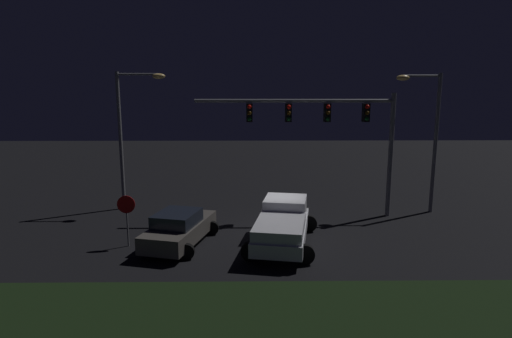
# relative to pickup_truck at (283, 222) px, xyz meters

# --- Properties ---
(ground_plane) EXTENTS (80.00, 80.00, 0.00)m
(ground_plane) POSITION_rel_pickup_truck_xyz_m (-0.11, 1.60, -1.00)
(ground_plane) COLOR black
(grass_median) EXTENTS (20.11, 6.02, 0.10)m
(grass_median) POSITION_rel_pickup_truck_xyz_m (-0.11, -6.91, -0.95)
(grass_median) COLOR black
(grass_median) RESTS_ON ground_plane
(pickup_truck) EXTENTS (3.52, 5.67, 1.80)m
(pickup_truck) POSITION_rel_pickup_truck_xyz_m (0.00, 0.00, 0.00)
(pickup_truck) COLOR silver
(pickup_truck) RESTS_ON ground_plane
(car_sedan) EXTENTS (3.15, 4.71, 1.51)m
(car_sedan) POSITION_rel_pickup_truck_xyz_m (-4.47, -0.08, -0.26)
(car_sedan) COLOR #514C47
(car_sedan) RESTS_ON ground_plane
(traffic_signal_gantry) EXTENTS (10.32, 0.56, 6.50)m
(traffic_signal_gantry) POSITION_rel_pickup_truck_xyz_m (2.58, 4.16, 4.03)
(traffic_signal_gantry) COLOR slate
(traffic_signal_gantry) RESTS_ON ground_plane
(street_lamp_left) EXTENTS (2.71, 0.44, 7.65)m
(street_lamp_left) POSITION_rel_pickup_truck_xyz_m (-8.06, 5.80, 3.87)
(street_lamp_left) COLOR slate
(street_lamp_left) RESTS_ON ground_plane
(street_lamp_right) EXTENTS (2.43, 0.44, 7.53)m
(street_lamp_right) POSITION_rel_pickup_truck_xyz_m (8.09, 4.88, 3.78)
(street_lamp_right) COLOR slate
(street_lamp_right) RESTS_ON ground_plane
(stop_sign) EXTENTS (0.76, 0.08, 2.23)m
(stop_sign) POSITION_rel_pickup_truck_xyz_m (-6.65, -0.23, 0.56)
(stop_sign) COLOR slate
(stop_sign) RESTS_ON ground_plane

